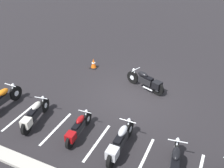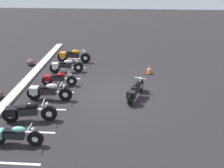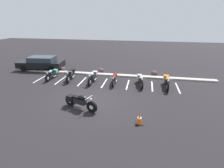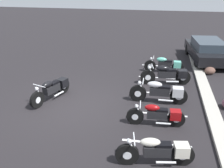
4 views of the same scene
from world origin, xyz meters
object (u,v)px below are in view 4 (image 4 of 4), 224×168
motorcycle_black_featured (53,89)px  car_black (207,50)px  parked_bike_1 (168,75)px  parked_bike_4 (159,151)px  parked_bike_3 (159,115)px  parked_bike_0 (166,65)px  landscape_rock_1 (210,71)px  parked_bike_2 (161,92)px

motorcycle_black_featured → car_black: car_black is taller
parked_bike_1 → parked_bike_4: (5.73, -0.27, -0.04)m
parked_bike_1 → parked_bike_3: parked_bike_1 is taller
parked_bike_0 → parked_bike_3: parked_bike_0 is taller
parked_bike_1 → parked_bike_4: size_ratio=1.10×
motorcycle_black_featured → parked_bike_3: bearing=92.7°
parked_bike_0 → parked_bike_1: parked_bike_1 is taller
motorcycle_black_featured → car_black: 9.40m
parked_bike_0 → parked_bike_1: (1.61, 0.09, 0.06)m
landscape_rock_1 → motorcycle_black_featured: bearing=-58.1°
parked_bike_3 → landscape_rock_1: size_ratio=3.46×
car_black → parked_bike_1: bearing=145.2°
motorcycle_black_featured → parked_bike_4: size_ratio=1.01×
car_black → parked_bike_2: bearing=151.7°
parked_bike_1 → parked_bike_3: size_ratio=1.17×
parked_bike_1 → parked_bike_2: parked_bike_1 is taller
parked_bike_3 → car_black: (-7.72, 2.55, 0.27)m
parked_bike_1 → car_black: size_ratio=0.51×
car_black → parked_bike_0: bearing=130.1°
parked_bike_0 → parked_bike_4: parked_bike_4 is taller
landscape_rock_1 → parked_bike_4: bearing=-17.8°
motorcycle_black_featured → parked_bike_0: 6.09m
parked_bike_3 → parked_bike_4: size_ratio=0.94×
parked_bike_0 → motorcycle_black_featured: bearing=41.2°
parked_bike_2 → landscape_rock_1: bearing=-123.3°
parked_bike_2 → parked_bike_3: (1.74, -0.05, -0.07)m
parked_bike_2 → parked_bike_3: bearing=87.7°
parked_bike_0 → parked_bike_2: bearing=86.2°
parked_bike_0 → parked_bike_4: (7.35, -0.18, 0.01)m
parked_bike_4 → car_black: (-9.72, 2.49, 0.24)m
motorcycle_black_featured → parked_bike_1: 5.23m
motorcycle_black_featured → parked_bike_1: size_ratio=0.92×
motorcycle_black_featured → parked_bike_4: motorcycle_black_featured is taller
parked_bike_4 → car_black: 10.04m
parked_bike_1 → landscape_rock_1: (-1.75, 2.13, -0.29)m
parked_bike_4 → landscape_rock_1: parked_bike_4 is taller
parked_bike_3 → parked_bike_4: 2.00m
parked_bike_3 → car_black: 8.14m
car_black → landscape_rock_1: bearing=172.0°
parked_bike_0 → landscape_rock_1: parked_bike_0 is taller
parked_bike_1 → parked_bike_0: bearing=-95.8°
parked_bike_0 → parked_bike_1: bearing=92.4°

